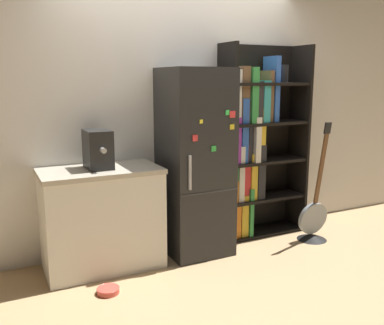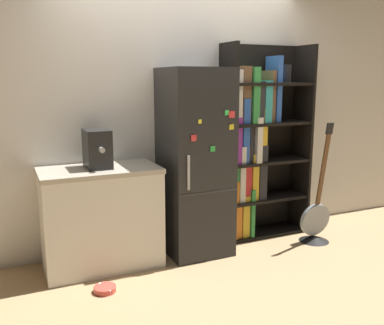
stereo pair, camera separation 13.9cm
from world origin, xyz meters
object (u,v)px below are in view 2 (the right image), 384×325
object	(u,v)px
refrigerator	(195,162)
pet_bowl	(105,289)
bookshelf	(254,145)
guitar	(315,225)
espresso_machine	(97,149)

from	to	relation	value
refrigerator	pet_bowl	size ratio (longest dim) A/B	9.81
refrigerator	pet_bowl	distance (m)	1.39
bookshelf	guitar	xyz separation A→B (m)	(0.48, -0.45, -0.80)
refrigerator	guitar	distance (m)	1.43
espresso_machine	guitar	size ratio (longest dim) A/B	0.29
espresso_machine	guitar	world-z (taller)	guitar
espresso_machine	guitar	bearing A→B (deg)	-9.13
refrigerator	bookshelf	distance (m)	0.76
refrigerator	espresso_machine	size ratio (longest dim) A/B	4.88
bookshelf	pet_bowl	bearing A→B (deg)	-160.08
guitar	pet_bowl	bearing A→B (deg)	-175.37
refrigerator	guitar	world-z (taller)	refrigerator
refrigerator	pet_bowl	xyz separation A→B (m)	(-0.99, -0.48, -0.85)
bookshelf	espresso_machine	world-z (taller)	bookshelf
espresso_machine	guitar	distance (m)	2.32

